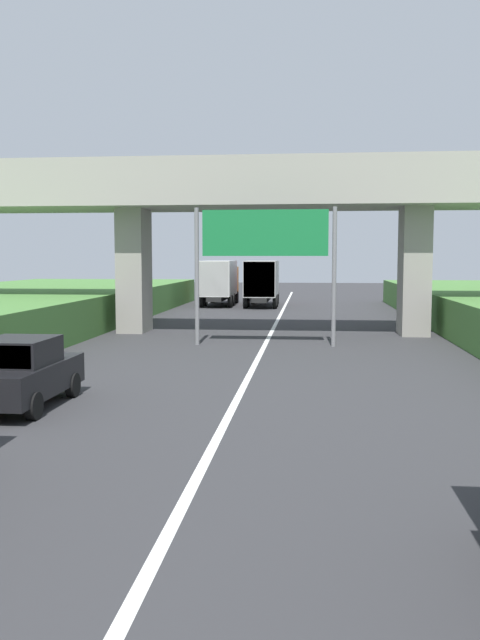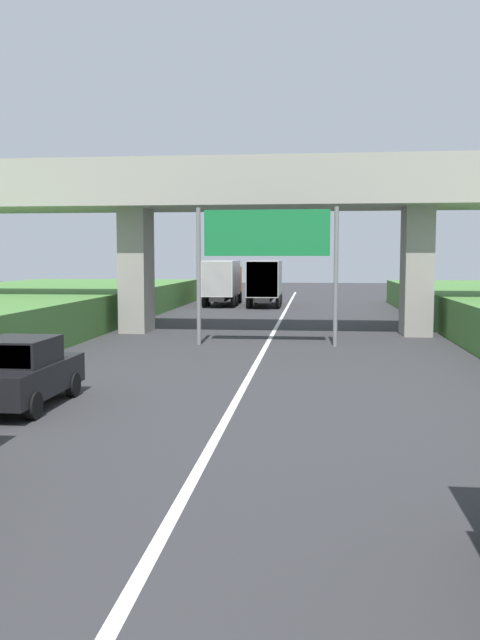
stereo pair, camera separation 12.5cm
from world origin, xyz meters
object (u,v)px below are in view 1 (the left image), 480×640
overhead_highway_sign (265,243)px  car_black (21,373)px  truck_red (262,281)px  truck_orange (220,280)px  construction_barrel_3 (33,363)px

overhead_highway_sign → car_black: overhead_highway_sign is taller
car_black → truck_red: bearing=84.4°
overhead_highway_sign → truck_orange: size_ratio=0.81×
construction_barrel_3 → truck_orange: bearing=87.3°
overhead_highway_sign → truck_orange: 24.20m
overhead_highway_sign → car_black: size_ratio=1.43×
car_black → construction_barrel_3: size_ratio=4.56×
overhead_highway_sign → construction_barrel_3: 11.25m
overhead_highway_sign → car_black: (-5.16, -12.28, -3.42)m
truck_red → car_black: 35.36m
construction_barrel_3 → car_black: bearing=-70.9°
car_black → construction_barrel_3: car_black is taller
truck_red → car_black: bearing=-95.6°
construction_barrel_3 → overhead_highway_sign: bearing=51.9°
truck_orange → truck_red: size_ratio=1.00×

